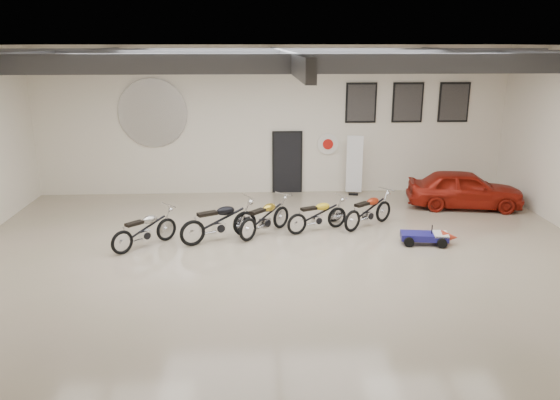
{
  "coord_description": "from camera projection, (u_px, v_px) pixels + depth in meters",
  "views": [
    {
      "loc": [
        -0.72,
        -12.5,
        5.1
      ],
      "look_at": [
        0.0,
        1.2,
        1.1
      ],
      "focal_mm": 35.0,
      "sensor_mm": 36.0,
      "label": 1
    }
  ],
  "objects": [
    {
      "name": "motorcycle_yellow",
      "position": [
        317.0,
        214.0,
        15.12
      ],
      "size": [
        1.92,
        1.27,
        0.96
      ],
      "primitive_type": null,
      "rotation": [
        0.0,
        0.0,
        0.42
      ],
      "color": "silver",
      "rests_on": "floor"
    },
    {
      "name": "door",
      "position": [
        287.0,
        163.0,
        18.88
      ],
      "size": [
        0.92,
        0.08,
        2.1
      ],
      "primitive_type": "cube",
      "color": "black",
      "rests_on": "back_wall"
    },
    {
      "name": "floor",
      "position": [
        283.0,
        256.0,
        13.45
      ],
      "size": [
        16.0,
        12.0,
        0.01
      ],
      "primitive_type": "cube",
      "color": "tan",
      "rests_on": "ground"
    },
    {
      "name": "ceiling_beams",
      "position": [
        283.0,
        58.0,
        12.12
      ],
      "size": [
        15.8,
        11.8,
        0.32
      ],
      "primitive_type": null,
      "color": "#5B5C63",
      "rests_on": "ceiling"
    },
    {
      "name": "back_wall",
      "position": [
        273.0,
        121.0,
        18.5
      ],
      "size": [
        16.0,
        0.02,
        5.0
      ],
      "primitive_type": "cube",
      "color": "silver",
      "rests_on": "floor"
    },
    {
      "name": "motorcycle_gold",
      "position": [
        265.0,
        217.0,
        14.85
      ],
      "size": [
        1.77,
        1.85,
        1.02
      ],
      "primitive_type": null,
      "rotation": [
        0.0,
        0.0,
        0.83
      ],
      "color": "silver",
      "rests_on": "floor"
    },
    {
      "name": "vintage_car",
      "position": [
        465.0,
        189.0,
        17.26
      ],
      "size": [
        2.0,
        3.73,
        1.21
      ],
      "primitive_type": "imported",
      "rotation": [
        0.0,
        0.0,
        1.4
      ],
      "color": "maroon",
      "rests_on": "floor"
    },
    {
      "name": "poster_left",
      "position": [
        361.0,
        103.0,
        18.45
      ],
      "size": [
        1.05,
        0.08,
        1.35
      ],
      "primitive_type": null,
      "color": "black",
      "rests_on": "back_wall"
    },
    {
      "name": "poster_mid",
      "position": [
        408.0,
        103.0,
        18.53
      ],
      "size": [
        1.05,
        0.08,
        1.35
      ],
      "primitive_type": null,
      "color": "black",
      "rests_on": "back_wall"
    },
    {
      "name": "logo_plaque",
      "position": [
        153.0,
        113.0,
        18.17
      ],
      "size": [
        2.3,
        0.06,
        1.16
      ],
      "primitive_type": null,
      "color": "silver",
      "rests_on": "back_wall"
    },
    {
      "name": "motorcycle_silver",
      "position": [
        144.0,
        229.0,
        13.92
      ],
      "size": [
        1.77,
        1.74,
        0.99
      ],
      "primitive_type": null,
      "rotation": [
        0.0,
        0.0,
        0.77
      ],
      "color": "silver",
      "rests_on": "floor"
    },
    {
      "name": "banner_stand",
      "position": [
        354.0,
        167.0,
        18.58
      ],
      "size": [
        0.57,
        0.31,
        1.99
      ],
      "primitive_type": null,
      "rotation": [
        0.0,
        0.0,
        -0.18
      ],
      "color": "white",
      "rests_on": "floor"
    },
    {
      "name": "go_kart",
      "position": [
        429.0,
        234.0,
        14.21
      ],
      "size": [
        1.57,
        0.9,
        0.54
      ],
      "primitive_type": null,
      "rotation": [
        0.0,
        0.0,
        -0.16
      ],
      "color": "navy",
      "rests_on": "floor"
    },
    {
      "name": "oil_sign",
      "position": [
        328.0,
        144.0,
        18.77
      ],
      "size": [
        0.72,
        0.1,
        0.72
      ],
      "primitive_type": null,
      "color": "white",
      "rests_on": "back_wall"
    },
    {
      "name": "motorcycle_black",
      "position": [
        219.0,
        221.0,
        14.35
      ],
      "size": [
        2.22,
        1.59,
        1.12
      ],
      "primitive_type": null,
      "rotation": [
        0.0,
        0.0,
        0.48
      ],
      "color": "silver",
      "rests_on": "floor"
    },
    {
      "name": "poster_right",
      "position": [
        454.0,
        102.0,
        18.61
      ],
      "size": [
        1.05,
        0.08,
        1.35
      ],
      "primitive_type": null,
      "color": "black",
      "rests_on": "back_wall"
    },
    {
      "name": "motorcycle_red",
      "position": [
        368.0,
        210.0,
        15.48
      ],
      "size": [
        1.88,
        1.65,
        1.0
      ],
      "primitive_type": null,
      "rotation": [
        0.0,
        0.0,
        0.66
      ],
      "color": "silver",
      "rests_on": "floor"
    },
    {
      "name": "ceiling",
      "position": [
        283.0,
        46.0,
        12.05
      ],
      "size": [
        16.0,
        12.0,
        0.01
      ],
      "primitive_type": "cube",
      "color": "slate",
      "rests_on": "back_wall"
    }
  ]
}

